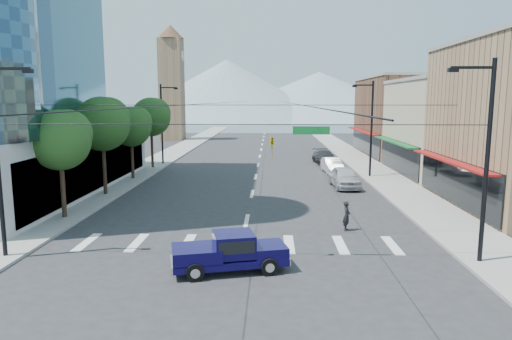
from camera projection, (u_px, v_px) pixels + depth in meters
The scene contains 20 objects.
ground at pixel (240, 254), 21.73m from camera, with size 160.00×160.00×0.00m, color #28282B.
sidewalk_left at pixel (172, 154), 61.63m from camera, with size 4.00×120.00×0.15m, color gray.
sidewalk_right at pixel (350, 154), 60.84m from camera, with size 4.00×120.00×0.15m, color gray.
shop_mid at pixel (463, 129), 44.09m from camera, with size 12.00×14.00×9.00m, color tan.
shop_far at pixel (412, 117), 59.82m from camera, with size 12.00×18.00×10.00m, color brown.
clock_tower at pixel (172, 81), 81.90m from camera, with size 4.80×4.80×20.40m.
mountain_left at pixel (227, 90), 168.72m from camera, with size 80.00×80.00×22.00m, color gray.
mountain_right at pixel (319, 95), 177.75m from camera, with size 90.00×90.00×18.00m, color gray.
tree_near at pixel (63, 138), 27.36m from camera, with size 3.65×3.64×6.71m.
tree_midnear at pixel (104, 122), 34.18m from camera, with size 4.09×4.09×7.52m.
tree_midfar at pixel (133, 125), 41.19m from camera, with size 3.65×3.64×6.71m.
tree_far at pixel (152, 116), 48.01m from camera, with size 4.09×4.09×7.52m.
signal_rig at pixel (242, 160), 20.03m from camera, with size 21.80×0.20×9.00m.
lamp_pole_nw at pixel (163, 121), 50.97m from camera, with size 2.00×0.25×9.00m.
lamp_pole_ne at pixel (370, 125), 42.36m from camera, with size 2.00×0.25×9.00m.
pickup_truck at pixel (229, 251), 19.41m from camera, with size 5.20×2.87×1.67m.
pedestrian at pixel (347, 216), 25.49m from camera, with size 0.61×0.40×1.68m, color black.
parked_car_near at pixel (344, 177), 38.09m from camera, with size 2.03×5.05×1.72m, color silver.
parked_car_mid at pixel (332, 165), 45.71m from camera, with size 1.60×4.58×1.51m, color silver.
parked_car_far at pixel (324, 157), 52.45m from camera, with size 2.14×5.27×1.53m, color #313033.
Camera 1 is at (1.47, -20.83, 7.26)m, focal length 32.00 mm.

